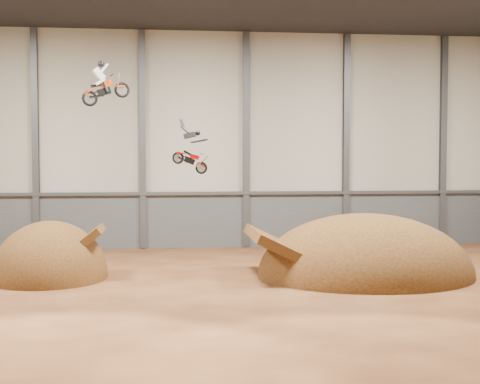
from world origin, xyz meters
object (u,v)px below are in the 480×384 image
at_px(takeoff_ramp, 50,278).
at_px(landing_ramp, 365,275).
at_px(fmx_rider_a, 108,79).
at_px(fmx_rider_b, 187,146).

bearing_deg(takeoff_ramp, landing_ramp, -3.67).
relative_size(takeoff_ramp, fmx_rider_a, 2.69).
relative_size(takeoff_ramp, landing_ramp, 0.60).
distance_m(fmx_rider_a, fmx_rider_b, 5.36).
bearing_deg(landing_ramp, takeoff_ramp, 176.33).
height_order(takeoff_ramp, fmx_rider_b, fmx_rider_b).
xyz_separation_m(landing_ramp, fmx_rider_b, (-8.80, -0.26, 6.39)).
xyz_separation_m(takeoff_ramp, fmx_rider_b, (6.67, -1.25, 6.39)).
bearing_deg(fmx_rider_b, takeoff_ramp, -170.18).
bearing_deg(landing_ramp, fmx_rider_b, -178.30).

